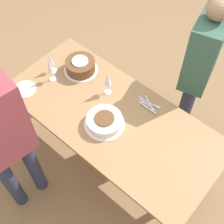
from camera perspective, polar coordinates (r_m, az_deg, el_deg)
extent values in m
plane|color=#8E6B47|center=(3.12, 0.00, -8.69)|extent=(12.00, 12.00, 0.00)
cube|color=#9E754C|center=(2.46, 0.00, -0.87)|extent=(1.79, 0.83, 0.03)
cylinder|color=brown|center=(2.79, 17.80, -10.14)|extent=(0.07, 0.07, 0.74)
cylinder|color=brown|center=(3.28, -7.00, 6.85)|extent=(0.07, 0.07, 0.74)
cylinder|color=brown|center=(3.06, -15.94, -0.48)|extent=(0.07, 0.07, 0.74)
cylinder|color=white|center=(2.41, -1.36, -2.16)|extent=(0.32, 0.32, 0.01)
cylinder|color=silver|center=(2.38, -1.38, -1.67)|extent=(0.28, 0.28, 0.07)
cylinder|color=brown|center=(2.34, -1.40, -1.13)|extent=(0.15, 0.15, 0.01)
cylinder|color=white|center=(2.76, -5.69, 7.68)|extent=(0.29, 0.29, 0.01)
cylinder|color=brown|center=(2.73, -5.79, 8.43)|extent=(0.25, 0.25, 0.10)
cylinder|color=silver|center=(2.69, -5.89, 9.24)|extent=(0.14, 0.14, 0.01)
cylinder|color=silver|center=(2.59, -0.74, 3.68)|extent=(0.06, 0.06, 0.00)
cylinder|color=silver|center=(2.55, -0.76, 4.41)|extent=(0.01, 0.01, 0.10)
cone|color=silver|center=(2.46, -0.78, 6.08)|extent=(0.06, 0.06, 0.13)
cylinder|color=silver|center=(2.79, -10.72, 7.43)|extent=(0.07, 0.07, 0.00)
cylinder|color=silver|center=(2.76, -10.87, 8.05)|extent=(0.01, 0.01, 0.08)
cone|color=silver|center=(2.70, -11.16, 9.32)|extent=(0.04, 0.04, 0.09)
cylinder|color=silver|center=(2.73, -10.77, 5.94)|extent=(0.06, 0.06, 0.00)
cylinder|color=silver|center=(2.69, -10.95, 6.72)|extent=(0.01, 0.01, 0.11)
cone|color=silver|center=(2.61, -11.33, 8.34)|extent=(0.05, 0.05, 0.11)
cylinder|color=beige|center=(2.71, -15.65, 4.03)|extent=(0.19, 0.19, 0.01)
cube|color=silver|center=(2.53, 6.49, 1.39)|extent=(0.17, 0.02, 0.00)
cube|color=silver|center=(2.53, 7.10, 1.36)|extent=(0.16, 0.07, 0.00)
cube|color=silver|center=(2.53, 7.07, 1.53)|extent=(0.17, 0.03, 0.00)
cube|color=silver|center=(2.53, 6.48, 1.89)|extent=(0.17, 0.02, 0.00)
cube|color=silver|center=(2.49, 6.61, 0.71)|extent=(0.17, 0.01, 0.00)
cube|color=silver|center=(2.52, 6.84, 1.57)|extent=(0.15, 0.10, 0.00)
cylinder|color=#2D334C|center=(3.17, 14.19, 2.94)|extent=(0.11, 0.11, 0.75)
cylinder|color=#2D334C|center=(3.03, 12.90, 0.04)|extent=(0.11, 0.11, 0.75)
cube|color=#335647|center=(2.60, 16.52, 10.57)|extent=(0.31, 0.44, 0.63)
sphere|color=#997056|center=(2.35, 18.90, 17.45)|extent=(0.17, 0.17, 0.17)
cylinder|color=#2D334C|center=(2.72, -18.09, -12.11)|extent=(0.11, 0.11, 0.80)
cylinder|color=#2D334C|center=(2.73, -14.20, -9.52)|extent=(0.11, 0.11, 0.80)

